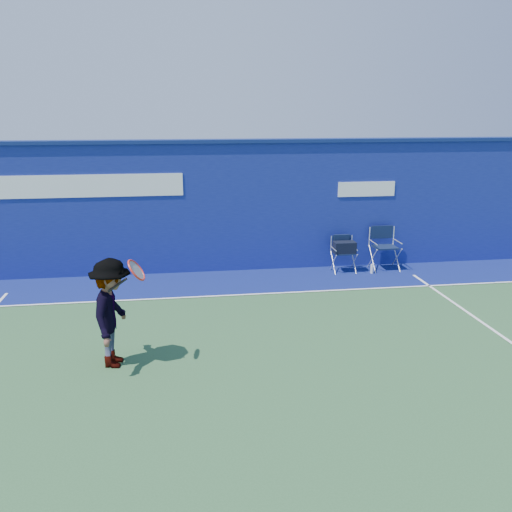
{
  "coord_description": "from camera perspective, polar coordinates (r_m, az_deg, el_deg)",
  "views": [
    {
      "loc": [
        -0.87,
        -7.39,
        3.73
      ],
      "look_at": [
        0.58,
        2.6,
        1.0
      ],
      "focal_mm": 38.0,
      "sensor_mm": 36.0,
      "label": 1
    }
  ],
  "objects": [
    {
      "name": "water_bottle",
      "position": [
        13.01,
        12.1,
        -1.34
      ],
      "size": [
        0.07,
        0.07,
        0.23
      ],
      "primitive_type": "cylinder",
      "color": "silver",
      "rests_on": "ground"
    },
    {
      "name": "stadium_wall",
      "position": [
        12.8,
        -4.29,
        5.29
      ],
      "size": [
        24.0,
        0.5,
        3.08
      ],
      "color": "navy",
      "rests_on": "ground"
    },
    {
      "name": "court_lines",
      "position": [
        8.85,
        -1.9,
        -9.71
      ],
      "size": [
        24.0,
        12.0,
        0.01
      ],
      "color": "white",
      "rests_on": "out_of_bounds_strip"
    },
    {
      "name": "tennis_player",
      "position": [
        8.32,
        -14.9,
        -5.8
      ],
      "size": [
        0.92,
        1.14,
        1.67
      ],
      "color": "#EA4738",
      "rests_on": "ground"
    },
    {
      "name": "directors_chair_left",
      "position": [
        12.98,
        9.21,
        -0.08
      ],
      "size": [
        0.51,
        0.47,
        0.86
      ],
      "color": "silver",
      "rests_on": "ground"
    },
    {
      "name": "out_of_bounds_strip",
      "position": [
        12.11,
        -3.75,
        -2.82
      ],
      "size": [
        24.0,
        1.8,
        0.01
      ],
      "primitive_type": "cube",
      "color": "navy",
      "rests_on": "ground"
    },
    {
      "name": "ground",
      "position": [
        8.32,
        -1.43,
        -11.5
      ],
      "size": [
        80.0,
        80.0,
        0.0
      ],
      "primitive_type": "plane",
      "color": "#2D552F",
      "rests_on": "ground"
    },
    {
      "name": "directors_chair_right",
      "position": [
        13.38,
        13.35,
        -0.04
      ],
      "size": [
        0.61,
        0.55,
        1.02
      ],
      "color": "silver",
      "rests_on": "ground"
    }
  ]
}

